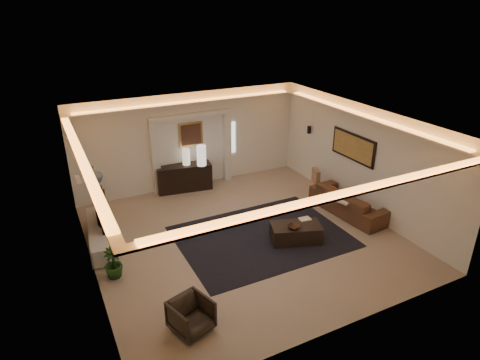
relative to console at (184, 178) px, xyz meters
name	(u,v)px	position (x,y,z in m)	size (l,w,h in m)	color
floor	(244,237)	(0.36, -3.25, -0.40)	(7.00, 7.00, 0.00)	tan
ceiling	(244,122)	(0.36, -3.25, 2.50)	(7.00, 7.00, 0.00)	white
wall_back	(191,141)	(0.36, 0.25, 1.05)	(7.00, 7.00, 0.00)	white
wall_front	(342,262)	(0.36, -6.75, 1.05)	(7.00, 7.00, 0.00)	white
wall_left	(86,216)	(-3.14, -3.25, 1.05)	(7.00, 7.00, 0.00)	white
wall_right	(361,159)	(3.86, -3.25, 1.05)	(7.00, 7.00, 0.00)	white
cove_soffit	(244,135)	(0.36, -3.25, 2.22)	(7.00, 7.00, 0.04)	silver
daylight_slit	(232,138)	(1.71, 0.23, 0.95)	(0.25, 0.03, 1.00)	white
area_rug	(262,237)	(0.76, -3.45, -0.39)	(4.00, 3.00, 0.01)	black
pilaster_left	(155,159)	(-0.79, 0.15, 0.70)	(0.22, 0.20, 2.20)	silver
pilaster_right	(227,147)	(1.51, 0.15, 0.70)	(0.22, 0.20, 2.20)	silver
alcove_header	(191,115)	(0.36, 0.15, 1.85)	(2.52, 0.20, 0.12)	silver
painting_frame	(191,134)	(0.36, 0.22, 1.25)	(0.74, 0.04, 0.74)	tan
painting_canvas	(191,135)	(0.36, 0.19, 1.25)	(0.62, 0.02, 0.62)	#4C2D1E
art_panel_frame	(353,147)	(3.83, -2.95, 1.30)	(0.04, 1.64, 0.74)	black
art_panel_gold	(352,147)	(3.81, -2.95, 1.30)	(0.02, 1.50, 0.62)	tan
wall_sconce	(309,130)	(3.74, -1.05, 1.28)	(0.12, 0.12, 0.22)	black
wall_niche	(78,180)	(-3.08, -1.85, 1.25)	(0.10, 0.55, 0.04)	silver
console	(184,178)	(0.00, 0.00, 0.00)	(1.63, 0.51, 0.82)	black
lamp_left	(186,156)	(0.10, 0.00, 0.69)	(0.22, 0.22, 0.50)	beige
lamp_right	(201,156)	(0.49, -0.26, 0.69)	(0.28, 0.28, 0.62)	white
media_ledge	(101,234)	(-2.79, -1.94, -0.17)	(0.55, 2.22, 0.42)	silver
tv	(96,209)	(-2.79, -1.76, 0.41)	(0.16, 1.24, 0.71)	black
figurine	(103,198)	(-2.51, -0.83, 0.24)	(0.16, 0.16, 0.43)	#39241D
ginger_jar	(93,175)	(-2.79, -2.25, 1.47)	(0.38, 0.38, 0.40)	slate
plant	(113,263)	(-2.79, -3.44, -0.06)	(0.38, 0.38, 0.68)	#1A3912
sofa	(349,202)	(3.49, -3.42, -0.07)	(0.90, 2.29, 0.67)	black
throw_blanket	(346,199)	(3.19, -3.60, 0.15)	(0.50, 0.41, 0.05)	white
throw_pillow	(316,176)	(3.42, -1.98, 0.15)	(0.13, 0.42, 0.42)	#967051
coffee_table	(296,233)	(1.41, -3.96, -0.20)	(1.18, 0.64, 0.44)	black
bowl	(294,227)	(1.28, -4.04, 0.04)	(0.28, 0.28, 0.07)	#311D12
magazine	(305,220)	(1.74, -3.83, 0.02)	(0.27, 0.20, 0.03)	#F9E1C5
armchair	(191,316)	(-1.87, -5.60, -0.10)	(0.65, 0.67, 0.61)	black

